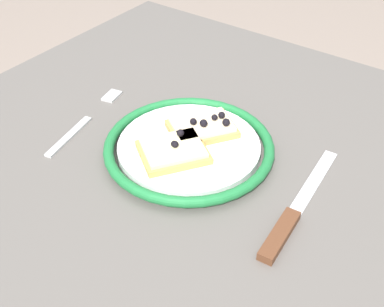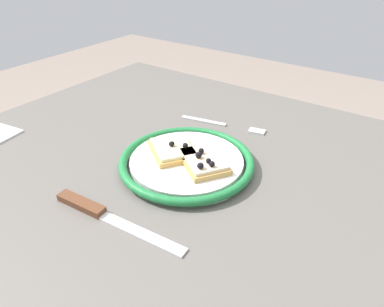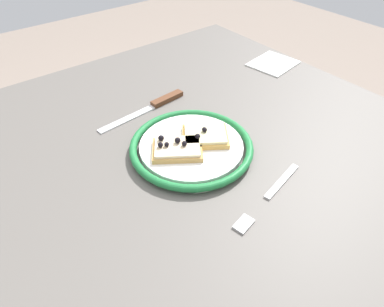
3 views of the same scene
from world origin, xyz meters
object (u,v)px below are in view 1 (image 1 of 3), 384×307
(dining_table, at_px, (193,226))
(knife, at_px, (290,219))
(pizza_slice_far, at_px, (173,150))
(plate, at_px, (189,147))
(pizza_slice_near, at_px, (203,127))
(fork, at_px, (86,120))

(dining_table, relative_size, knife, 3.89)
(pizza_slice_far, distance_m, knife, 0.19)
(plate, xyz_separation_m, pizza_slice_near, (-0.00, 0.04, 0.01))
(pizza_slice_near, distance_m, knife, 0.20)
(dining_table, distance_m, pizza_slice_near, 0.15)
(pizza_slice_near, distance_m, pizza_slice_far, 0.07)
(dining_table, height_order, pizza_slice_far, pizza_slice_far)
(dining_table, distance_m, pizza_slice_far, 0.12)
(fork, bearing_deg, pizza_slice_near, 20.07)
(pizza_slice_far, bearing_deg, plate, 85.41)
(dining_table, xyz_separation_m, knife, (0.14, 0.01, 0.09))
(dining_table, xyz_separation_m, plate, (-0.04, 0.05, 0.10))
(knife, bearing_deg, fork, 178.70)
(pizza_slice_near, height_order, fork, pizza_slice_near)
(knife, distance_m, fork, 0.37)
(plate, bearing_deg, pizza_slice_far, -94.59)
(plate, bearing_deg, pizza_slice_near, 91.47)
(knife, bearing_deg, pizza_slice_near, 158.11)
(dining_table, xyz_separation_m, fork, (-0.23, 0.02, 0.09))
(knife, xyz_separation_m, fork, (-0.37, 0.01, -0.00))
(knife, relative_size, fork, 1.20)
(pizza_slice_near, bearing_deg, dining_table, -62.91)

